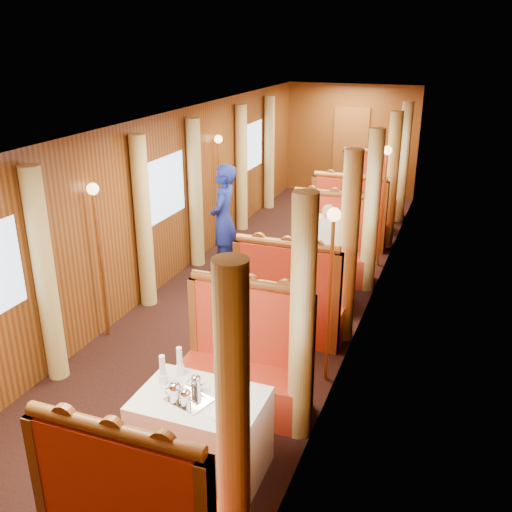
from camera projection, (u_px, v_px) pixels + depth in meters
The scene contains 45 objects.
floor at pixel (261, 295), 8.23m from camera, with size 3.00×12.00×0.01m, color black, non-canonical shape.
ceiling at pixel (261, 119), 7.32m from camera, with size 3.00×12.00×0.01m, color silver, non-canonical shape.
wall_far at pixel (351, 140), 13.01m from camera, with size 3.00×2.50×0.01m, color brown, non-canonical shape.
wall_left at pixel (164, 202), 8.27m from camera, with size 12.00×2.50×0.01m, color brown, non-canonical shape.
wall_right at pixel (371, 224), 7.29m from camera, with size 12.00×2.50×0.01m, color brown, non-canonical shape.
doorway_far at pixel (350, 152), 13.07m from camera, with size 0.80×0.04×2.00m, color brown.
table_near at pixel (201, 435), 4.80m from camera, with size 1.05×0.72×0.75m, color white.
banquette_near_aft at pixel (245, 368), 5.67m from camera, with size 1.30×0.55×1.34m.
table_mid at pixel (312, 279), 7.85m from camera, with size 1.05×0.72×0.75m, color white.
banquette_mid_fwd at pixel (290, 306), 6.95m from camera, with size 1.30×0.55×1.34m.
banquette_mid_aft at pixel (329, 251), 8.72m from camera, with size 1.30×0.55×1.34m.
table_far at pixel (360, 210), 10.90m from camera, with size 1.05×0.72×0.75m, color white.
banquette_far_fwd at pixel (349, 223), 10.00m from camera, with size 1.30×0.55×1.34m.
banquette_far_aft at pixel (370, 195), 11.77m from camera, with size 1.30×0.55×1.34m.
tea_tray at pixel (189, 400), 4.62m from camera, with size 0.34×0.26×0.01m, color silver.
teapot_left at pixel (175, 395), 4.58m from camera, with size 0.17×0.13×0.14m, color silver, non-canonical shape.
teapot_right at pixel (186, 400), 4.53m from camera, with size 0.15×0.11×0.12m, color silver, non-canonical shape.
teapot_back at pixel (196, 385), 4.72m from camera, with size 0.15×0.11×0.12m, color silver, non-canonical shape.
fruit_plate at pixel (226, 413), 4.44m from camera, with size 0.24×0.24×0.05m.
cup_inboard at pixel (163, 372), 4.82m from camera, with size 0.08×0.08×0.26m.
cup_outboard at pixel (180, 364), 4.95m from camera, with size 0.08×0.08×0.26m.
rose_vase_mid at pixel (312, 241), 7.67m from camera, with size 0.06×0.06×0.36m.
rose_vase_far at pixel (360, 182), 10.71m from camera, with size 0.06×0.06×0.36m.
curtain_left_near_b at pixel (45, 278), 5.88m from camera, with size 0.22×0.22×2.35m, color tan.
window_right_near at pixel (287, 338), 4.17m from camera, with size 1.20×0.90×0.01m, color #95ADCF, non-canonical shape.
curtain_right_near_a at pixel (233, 431), 3.62m from camera, with size 0.22×0.22×2.35m, color tan.
curtain_right_near_b at pixel (302, 322), 4.98m from camera, with size 0.22×0.22×2.35m, color tan.
window_left_mid at pixel (164, 188), 8.19m from camera, with size 1.20×0.90×0.01m, color #95ADCF, non-canonical shape.
curtain_left_mid_a at pixel (143, 223), 7.58m from camera, with size 0.22×0.22×2.35m, color tan.
curtain_left_mid_b at pixel (195, 194), 8.94m from camera, with size 0.22×0.22×2.35m, color tan.
window_right_mid at pixel (371, 209), 7.22m from camera, with size 1.20×0.90×0.01m, color #95ADCF, non-canonical shape.
curtain_right_mid_a at pixel (348, 249), 6.67m from camera, with size 0.22×0.22×2.35m, color tan.
curtain_right_mid_b at pixel (372, 212), 8.03m from camera, with size 0.22×0.22×2.35m, color tan.
window_left_far at pixel (251, 146), 11.24m from camera, with size 1.20×0.90×0.01m, color #95ADCF, non-canonical shape.
curtain_left_far_a at pixel (241, 169), 10.63m from camera, with size 0.22×0.22×2.35m, color tan.
curtain_left_far_b at pixel (269, 153), 11.99m from camera, with size 0.22×0.22×2.35m, color tan.
window_right_far at pixel (405, 157), 10.27m from camera, with size 1.20×0.90×0.01m, color #95ADCF, non-canonical shape.
curtain_right_far_a at pixel (391, 181), 9.73m from camera, with size 0.22×0.22×2.35m, color tan.
curtain_right_far_b at pixel (403, 163), 11.09m from camera, with size 0.22×0.22×2.35m, color tan.
sconce_left_fore at pixel (97, 230), 6.66m from camera, with size 0.14×0.14×1.95m.
sconce_right_fore at pixel (331, 261), 5.74m from camera, with size 0.14×0.14×1.95m.
sconce_left_aft at pixel (219, 168), 9.71m from camera, with size 0.14×0.14×1.95m.
sconce_right_aft at pixel (385, 182), 8.80m from camera, with size 0.14×0.14×1.95m.
steward at pixel (224, 220), 8.74m from camera, with size 0.63×0.41×1.72m, color navy.
passenger at pixel (327, 236), 8.42m from camera, with size 0.40×0.44×0.76m.
Camera 1 is at (2.56, -7.01, 3.53)m, focal length 40.00 mm.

